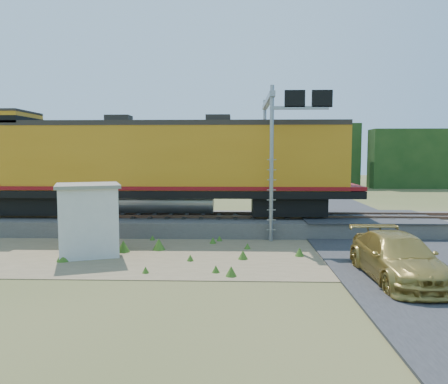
{
  "coord_description": "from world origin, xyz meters",
  "views": [
    {
      "loc": [
        0.15,
        -17.54,
        4.2
      ],
      "look_at": [
        -0.53,
        3.0,
        2.4
      ],
      "focal_mm": 35.0,
      "sensor_mm": 36.0,
      "label": 1
    }
  ],
  "objects_px": {
    "shed": "(89,219)",
    "car": "(398,258)",
    "locomotive": "(153,163)",
    "signal_gantry": "(276,128)"
  },
  "relations": [
    {
      "from": "shed",
      "to": "car",
      "type": "bearing_deg",
      "value": -36.1
    },
    {
      "from": "locomotive",
      "to": "car",
      "type": "xyz_separation_m",
      "value": [
        9.93,
        -9.15,
        -2.94
      ]
    },
    {
      "from": "locomotive",
      "to": "signal_gantry",
      "type": "bearing_deg",
      "value": -5.87
    },
    {
      "from": "locomotive",
      "to": "signal_gantry",
      "type": "distance_m",
      "value": 6.86
    },
    {
      "from": "locomotive",
      "to": "signal_gantry",
      "type": "xyz_separation_m",
      "value": [
        6.57,
        -0.68,
        1.83
      ]
    },
    {
      "from": "locomotive",
      "to": "car",
      "type": "bearing_deg",
      "value": -42.65
    },
    {
      "from": "signal_gantry",
      "to": "shed",
      "type": "bearing_deg",
      "value": -147.9
    },
    {
      "from": "locomotive",
      "to": "shed",
      "type": "relative_size",
      "value": 6.72
    },
    {
      "from": "shed",
      "to": "signal_gantry",
      "type": "distance_m",
      "value": 10.45
    },
    {
      "from": "signal_gantry",
      "to": "car",
      "type": "relative_size",
      "value": 1.41
    }
  ]
}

